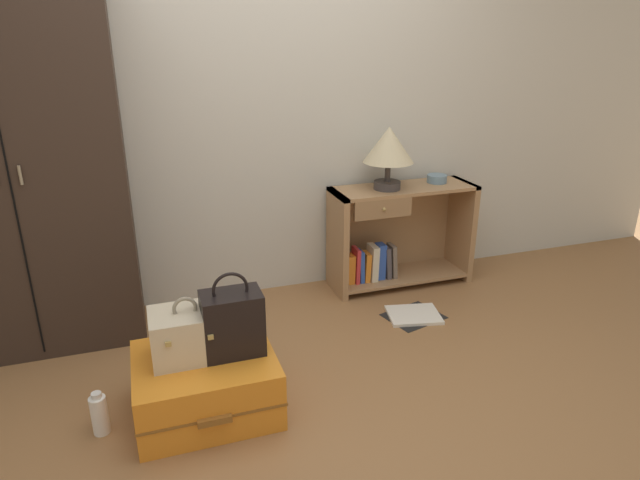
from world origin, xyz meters
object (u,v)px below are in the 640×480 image
bookshelf (395,236)px  bottle (99,414)px  handbag (232,322)px  open_book_on_floor (414,315)px  train_case (187,334)px  suitcase_large (206,384)px  bowl (437,179)px  wardrobe (17,165)px  table_lamp (389,147)px

bookshelf → bottle: bookshelf is taller
handbag → open_book_on_floor: (1.17, 0.48, -0.41)m
train_case → open_book_on_floor: (1.36, 0.45, -0.37)m
suitcase_large → bottle: 0.46m
bookshelf → handbag: bearing=-142.4°
bowl → open_book_on_floor: bearing=-127.7°
wardrobe → open_book_on_floor: (2.05, -0.42, -0.98)m
bookshelf → suitcase_large: bearing=-145.0°
bowl → handbag: size_ratio=0.34×
open_book_on_floor → bowl: bearing=52.3°
train_case → handbag: size_ratio=0.81×
bookshelf → table_lamp: 0.62m
open_book_on_floor → wardrobe: bearing=168.4°
bowl → open_book_on_floor: size_ratio=0.34×
table_lamp → handbag: size_ratio=1.02×
handbag → bottle: 0.68m
bookshelf → handbag: (-1.26, -0.97, 0.09)m
bookshelf → table_lamp: bearing=-161.7°
suitcase_large → open_book_on_floor: bearing=20.6°
handbag → open_book_on_floor: 1.33m
bookshelf → handbag: 1.59m
train_case → handbag: 0.20m
suitcase_large → bottle: (-0.45, -0.01, -0.04)m
wardrobe → suitcase_large: (0.75, -0.91, -0.85)m
suitcase_large → bottle: size_ratio=3.09×
wardrobe → bottle: 1.32m
table_lamp → wardrobe: bearing=-178.9°
wardrobe → train_case: bearing=-51.5°
table_lamp → suitcase_large: bearing=-144.0°
bowl → bottle: 2.44m
wardrobe → table_lamp: (2.06, 0.04, -0.05)m
train_case → bottle: (-0.40, -0.05, -0.29)m
open_book_on_floor → handbag: bearing=-157.5°
wardrobe → train_case: size_ratio=6.35×
suitcase_large → bookshelf: bearing=35.0°
bowl → bottle: (-2.14, -1.00, -0.61)m
train_case → bottle: bearing=-173.2°
table_lamp → open_book_on_floor: bearing=-90.8°
bookshelf → bottle: 2.11m
handbag → open_book_on_floor: bearing=22.5°
wardrobe → open_book_on_floor: bearing=-11.6°
bookshelf → train_case: bookshelf is taller
bookshelf → suitcase_large: 1.72m
table_lamp → open_book_on_floor: (-0.01, -0.46, -0.94)m
train_case → bowl: bearing=28.6°
suitcase_large → handbag: (0.14, 0.01, 0.29)m
table_lamp → bowl: bearing=6.4°
wardrobe → table_lamp: bearing=1.1°
table_lamp → train_case: table_lamp is taller
bowl → train_case: 2.02m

